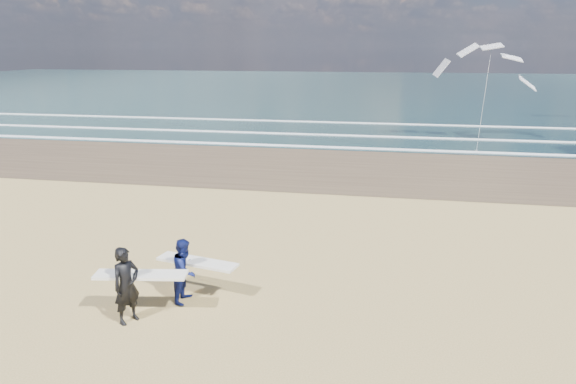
# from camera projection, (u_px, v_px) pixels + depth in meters

# --- Properties ---
(ocean) EXTENTS (220.00, 100.00, 0.02)m
(ocean) POSITION_uv_depth(u_px,v_px,m) (476.00, 90.00, 76.64)
(ocean) COLOR #173032
(ocean) RESTS_ON ground
(surfer_near) EXTENTS (2.25, 1.19, 1.88)m
(surfer_near) POSITION_uv_depth(u_px,v_px,m) (128.00, 284.00, 12.04)
(surfer_near) COLOR black
(surfer_near) RESTS_ON ground
(surfer_far) EXTENTS (2.26, 1.25, 1.68)m
(surfer_far) POSITION_uv_depth(u_px,v_px,m) (186.00, 269.00, 13.08)
(surfer_far) COLOR #0E1651
(surfer_far) RESTS_ON ground
(kite_1) EXTENTS (6.72, 4.84, 7.60)m
(kite_1) POSITION_uv_depth(u_px,v_px,m) (487.00, 76.00, 33.19)
(kite_1) COLOR slate
(kite_1) RESTS_ON ground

